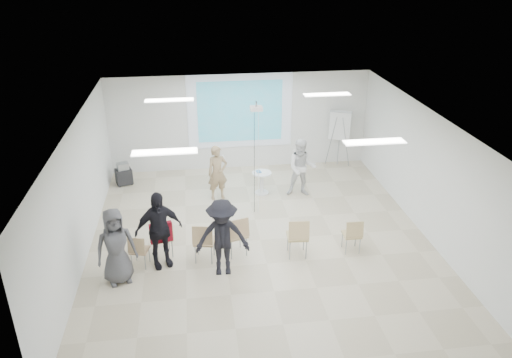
{
  "coord_description": "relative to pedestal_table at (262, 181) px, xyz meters",
  "views": [
    {
      "loc": [
        -1.47,
        -10.16,
        6.34
      ],
      "look_at": [
        0.0,
        0.8,
        1.25
      ],
      "focal_mm": 35.0,
      "sensor_mm": 36.0,
      "label": 1
    }
  ],
  "objects": [
    {
      "name": "audience_outer",
      "position": [
        -3.55,
        -3.69,
        0.56
      ],
      "size": [
        1.06,
        0.86,
        1.88
      ],
      "primitive_type": "imported",
      "rotation": [
        0.0,
        0.0,
        0.32
      ],
      "color": "#515055",
      "rests_on": "floor"
    },
    {
      "name": "chair_left_mid",
      "position": [
        -2.65,
        -2.91,
        0.16
      ],
      "size": [
        0.53,
        0.55,
        0.91
      ],
      "rotation": [
        0.0,
        0.0,
        0.25
      ],
      "color": "tan",
      "rests_on": "floor"
    },
    {
      "name": "chair_center",
      "position": [
        -1.0,
        -3.07,
        0.21
      ],
      "size": [
        0.59,
        0.61,
        0.99
      ],
      "rotation": [
        0.0,
        0.0,
        0.31
      ],
      "color": "tan",
      "rests_on": "floor"
    },
    {
      "name": "fluor_panel_ne",
      "position": [
        1.61,
        -0.5,
        2.6
      ],
      "size": [
        1.2,
        0.3,
        0.02
      ],
      "primitive_type": "cube",
      "color": "white",
      "rests_on": "ceiling"
    },
    {
      "name": "projection_image",
      "position": [
        -0.39,
        1.97,
        1.48
      ],
      "size": [
        2.6,
        0.01,
        1.9
      ],
      "primitive_type": "cube",
      "color": "#37A3BB",
      "rests_on": "wall_back"
    },
    {
      "name": "laptop",
      "position": [
        -1.74,
        -3.12,
        0.14
      ],
      "size": [
        0.39,
        0.32,
        0.03
      ],
      "primitive_type": "imported",
      "rotation": [
        0.0,
        0.0,
        2.95
      ],
      "color": "black",
      "rests_on": "chair_left_inner"
    },
    {
      "name": "flipchart_easel",
      "position": [
        2.72,
        1.73,
        0.96
      ],
      "size": [
        0.73,
        0.58,
        1.81
      ],
      "rotation": [
        0.0,
        0.0,
        -0.39
      ],
      "color": "gray",
      "rests_on": "floor"
    },
    {
      "name": "chair_left_inner",
      "position": [
        -1.75,
        -3.22,
        0.19
      ],
      "size": [
        0.53,
        0.56,
        0.95
      ],
      "rotation": [
        0.0,
        0.0,
        -0.2
      ],
      "color": "tan",
      "rests_on": "floor"
    },
    {
      "name": "av_cart",
      "position": [
        -3.95,
        1.16,
        -0.06
      ],
      "size": [
        0.55,
        0.49,
        0.68
      ],
      "rotation": [
        0.0,
        0.0,
        0.34
      ],
      "color": "black",
      "rests_on": "floor"
    },
    {
      "name": "player_right",
      "position": [
        1.09,
        -0.22,
        0.54
      ],
      "size": [
        0.99,
        0.85,
        1.84
      ],
      "primitive_type": "imported",
      "rotation": [
        0.0,
        0.0,
        -0.17
      ],
      "color": "white",
      "rests_on": "floor"
    },
    {
      "name": "chair_right_far",
      "position": [
        1.61,
        -3.29,
        0.13
      ],
      "size": [
        0.4,
        0.43,
        0.85
      ],
      "rotation": [
        0.0,
        0.0,
        -0.02
      ],
      "color": "tan",
      "rests_on": "floor"
    },
    {
      "name": "fluor_panel_sw",
      "position": [
        -2.39,
        -4.0,
        2.6
      ],
      "size": [
        1.2,
        0.3,
        0.02
      ],
      "primitive_type": "cube",
      "color": "white",
      "rests_on": "ceiling"
    },
    {
      "name": "fluor_panel_se",
      "position": [
        1.61,
        -4.0,
        2.6
      ],
      "size": [
        1.2,
        0.3,
        0.02
      ],
      "primitive_type": "cube",
      "color": "white",
      "rests_on": "ceiling"
    },
    {
      "name": "wall_right",
      "position": [
        3.66,
        -2.5,
        1.13
      ],
      "size": [
        0.1,
        9.0,
        3.0
      ],
      "primitive_type": "cube",
      "color": "silver",
      "rests_on": "floor"
    },
    {
      "name": "floor",
      "position": [
        -0.39,
        -2.5,
        -0.42
      ],
      "size": [
        8.0,
        9.0,
        0.1
      ],
      "primitive_type": "cube",
      "color": "beige",
      "rests_on": "ground"
    },
    {
      "name": "audience_left",
      "position": [
        -2.7,
        -3.22,
        0.64
      ],
      "size": [
        1.35,
        1.07,
        2.03
      ],
      "primitive_type": "imported",
      "rotation": [
        0.0,
        0.0,
        0.35
      ],
      "color": "black",
      "rests_on": "floor"
    },
    {
      "name": "pedestal_table",
      "position": [
        0.0,
        0.0,
        0.0
      ],
      "size": [
        0.63,
        0.63,
        0.68
      ],
      "rotation": [
        0.0,
        0.0,
        0.16
      ],
      "color": "white",
      "rests_on": "floor"
    },
    {
      "name": "audience_mid",
      "position": [
        -1.37,
        -3.7,
        0.61
      ],
      "size": [
        1.31,
        0.76,
        1.98
      ],
      "primitive_type": "imported",
      "rotation": [
        0.0,
        0.0,
        -0.05
      ],
      "color": "black",
      "rests_on": "floor"
    },
    {
      "name": "ceiling",
      "position": [
        -0.39,
        -2.5,
        2.68
      ],
      "size": [
        8.0,
        9.0,
        0.1
      ],
      "primitive_type": "cube",
      "color": "white",
      "rests_on": "wall_back"
    },
    {
      "name": "ceiling_projector",
      "position": [
        -0.29,
        -1.01,
        2.31
      ],
      "size": [
        0.3,
        0.25,
        3.0
      ],
      "color": "white",
      "rests_on": "ceiling"
    },
    {
      "name": "controller_right",
      "position": [
        0.91,
        0.03,
        0.86
      ],
      "size": [
        0.06,
        0.13,
        0.04
      ],
      "primitive_type": "cube",
      "rotation": [
        0.0,
        0.0,
        -0.17
      ],
      "color": "silver",
      "rests_on": "player_right"
    },
    {
      "name": "controller_left",
      "position": [
        -1.07,
        0.12,
        0.78
      ],
      "size": [
        0.06,
        0.11,
        0.04
      ],
      "primitive_type": "cube",
      "rotation": [
        0.0,
        0.0,
        0.26
      ],
      "color": "white",
      "rests_on": "player_left"
    },
    {
      "name": "projection_halo",
      "position": [
        -0.39,
        1.99,
        1.48
      ],
      "size": [
        3.2,
        0.01,
        2.3
      ],
      "primitive_type": "cube",
      "color": "silver",
      "rests_on": "wall_back"
    },
    {
      "name": "fluor_panel_nw",
      "position": [
        -2.39,
        -0.5,
        2.6
      ],
      "size": [
        1.2,
        0.3,
        0.02
      ],
      "primitive_type": "cube",
      "color": "white",
      "rests_on": "ceiling"
    },
    {
      "name": "chair_right_inner",
      "position": [
        0.34,
        -3.32,
        0.2
      ],
      "size": [
        0.49,
        0.52,
        0.98
      ],
      "rotation": [
        0.0,
        0.0,
        -0.07
      ],
      "color": "tan",
      "rests_on": "floor"
    },
    {
      "name": "red_jacket",
      "position": [
        -2.67,
        -3.06,
        0.35
      ],
      "size": [
        0.5,
        0.23,
        0.47
      ],
      "primitive_type": "cube",
      "rotation": [
        0.0,
        0.0,
        0.25
      ],
      "color": "maroon",
      "rests_on": "chair_left_mid"
    },
    {
      "name": "player_left",
      "position": [
        -1.25,
        -0.13,
        0.5
      ],
      "size": [
        0.73,
        0.58,
        1.76
      ],
      "primitive_type": "imported",
      "rotation": [
        0.0,
        0.0,
        0.26
      ],
      "color": "#9E8461",
      "rests_on": "floor"
    },
    {
      "name": "wall_left",
      "position": [
        -4.44,
        -2.5,
        1.13
      ],
      "size": [
        0.1,
        9.0,
        3.0
      ],
      "primitive_type": "cube",
      "color": "silver",
      "rests_on": "floor"
    },
    {
      "name": "wall_back",
      "position": [
        -0.39,
        2.05,
        1.13
      ],
      "size": [
        8.0,
        0.1,
        3.0
      ],
      "primitive_type": "cube",
      "color": "silver",
      "rests_on": "floor"
    },
    {
      "name": "chair_far_left",
      "position": [
        -3.16,
        -3.26,
        0.09
      ],
      "size": [
        0.46,
        0.48,
        0.79
      ],
      "rotation": [
        0.0,
        0.0,
        -0.24
      ],
      "color": "tan",
      "rests_on": "floor"
    }
  ]
}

